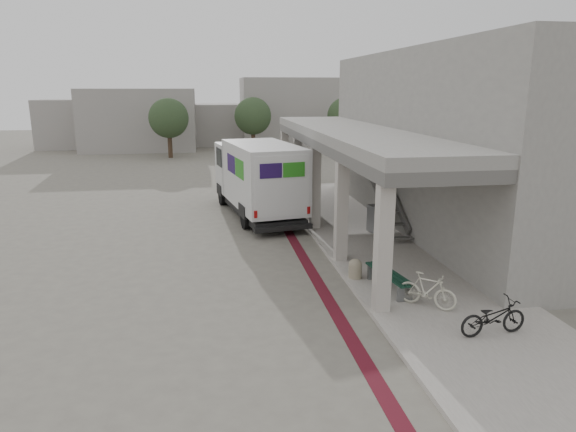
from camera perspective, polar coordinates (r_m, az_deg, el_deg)
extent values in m
plane|color=#655F57|center=(16.13, -1.03, -6.12)|extent=(120.00, 120.00, 0.00)
cube|color=#54101C|center=(18.15, 1.22, -3.78)|extent=(0.35, 40.00, 0.01)
cube|color=gray|center=(17.10, 12.42, -5.06)|extent=(4.40, 28.00, 0.12)
cube|color=gray|center=(21.76, 16.89, 8.02)|extent=(4.30, 17.00, 7.00)
cube|color=#565451|center=(20.42, 7.27, 8.14)|extent=(3.40, 16.90, 0.35)
cube|color=gray|center=(20.39, 7.30, 9.12)|extent=(3.40, 16.90, 0.35)
cube|color=gray|center=(49.43, -16.17, 10.25)|extent=(10.00, 6.00, 5.50)
cube|color=gray|center=(53.13, -7.98, 10.07)|extent=(8.00, 6.00, 4.00)
cube|color=gray|center=(51.69, -0.04, 11.49)|extent=(9.00, 6.00, 6.50)
cube|color=gray|center=(53.44, -22.23, 9.48)|extent=(7.00, 5.00, 4.50)
cylinder|color=#38281C|center=(43.31, -12.98, 7.92)|extent=(0.36, 0.36, 2.40)
sphere|color=#273821|center=(43.16, -13.13, 10.56)|extent=(3.20, 3.20, 3.20)
cylinder|color=#38281C|center=(45.39, -3.88, 8.51)|extent=(0.36, 0.36, 2.40)
sphere|color=#273821|center=(45.24, -3.92, 11.03)|extent=(3.20, 3.20, 3.20)
cylinder|color=#38281C|center=(45.84, 6.35, 8.51)|extent=(0.36, 0.36, 2.40)
sphere|color=#273821|center=(45.69, 6.42, 11.00)|extent=(3.20, 3.20, 3.20)
cube|color=black|center=(22.98, -3.36, 1.06)|extent=(3.27, 7.32, 0.30)
cube|color=silver|center=(21.82, -2.78, 4.55)|extent=(3.26, 5.58, 2.63)
cube|color=silver|center=(25.17, -4.96, 5.44)|extent=(2.71, 2.29, 2.32)
cube|color=silver|center=(26.33, -5.48, 3.92)|extent=(2.29, 0.97, 0.81)
cube|color=black|center=(25.87, -5.42, 6.91)|extent=(2.27, 0.85, 1.06)
cube|color=black|center=(19.62, -0.53, -1.35)|extent=(2.33, 0.64, 0.18)
cube|color=#230F48|center=(22.13, -6.34, 5.81)|extent=(0.26, 1.40, 0.76)
cube|color=#267F1B|center=(20.67, -5.43, 5.25)|extent=(0.26, 1.40, 0.76)
cube|color=#230F48|center=(19.08, -1.92, 5.03)|extent=(0.85, 0.17, 0.56)
cube|color=#267F1B|center=(19.36, 0.67, 5.17)|extent=(0.85, 0.17, 0.56)
cylinder|color=black|center=(25.23, -7.27, 2.26)|extent=(0.43, 0.94, 0.91)
cylinder|color=black|center=(25.72, -2.63, 2.58)|extent=(0.43, 0.94, 0.91)
cylinder|color=black|center=(20.81, -4.70, -0.21)|extent=(0.43, 0.94, 0.91)
cylinder|color=black|center=(21.40, 0.82, 0.24)|extent=(0.43, 0.94, 0.91)
cube|color=slate|center=(13.93, 12.86, -8.36)|extent=(0.44, 0.16, 0.43)
cube|color=slate|center=(15.31, 9.59, -6.11)|extent=(0.44, 0.16, 0.43)
cube|color=#103022|center=(14.46, 10.63, -6.38)|extent=(0.45, 2.04, 0.05)
cube|color=#103022|center=(14.53, 11.19, -6.30)|extent=(0.45, 2.04, 0.05)
cube|color=#103022|center=(14.60, 11.74, -6.22)|extent=(0.45, 2.04, 0.05)
cylinder|color=gray|center=(15.31, 7.48, -6.12)|extent=(0.39, 0.39, 0.39)
sphere|color=gray|center=(15.25, 7.50, -5.44)|extent=(0.39, 0.39, 0.39)
cylinder|color=gray|center=(15.35, 7.43, -6.09)|extent=(0.38, 0.38, 0.38)
sphere|color=gray|center=(15.29, 7.45, -5.43)|extent=(0.38, 0.38, 0.38)
cube|color=gray|center=(20.14, 9.76, -0.30)|extent=(0.59, 0.71, 1.04)
imported|color=black|center=(12.65, 21.84, -10.39)|extent=(1.67, 0.71, 0.85)
imported|color=beige|center=(13.62, 15.23, -7.95)|extent=(1.41, 1.33, 0.91)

